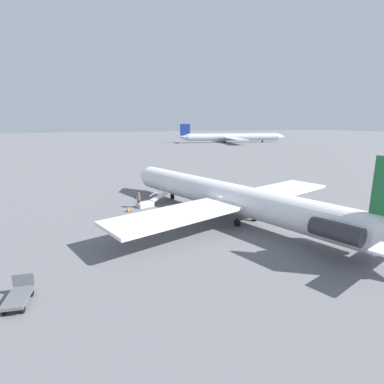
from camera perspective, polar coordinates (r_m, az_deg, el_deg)
The scene contains 7 objects.
ground_plane at distance 30.84m, azimuth 6.27°, elevation -4.67°, with size 600.00×600.00×0.00m, color slate.
airplane_main at distance 29.55m, azimuth 7.82°, elevation -1.08°, with size 34.05×26.55×7.34m.
airplane_far_center at distance 148.15m, azimuth 7.66°, elevation 10.34°, with size 41.30×52.43×8.81m.
boarding_stairs at distance 34.78m, azimuth -8.35°, elevation -2.02°, with size 2.20×4.13×1.79m.
passenger at distance 34.15m, azimuth -10.18°, elevation -1.30°, with size 0.42×0.57×1.74m.
luggage_cart at distance 19.03m, azimuth -30.13°, elevation -16.72°, with size 2.35×1.44×1.22m.
traffic_cone_near_stairs at distance 33.02m, azimuth -12.08°, elevation -3.23°, with size 0.50×0.50×0.55m.
Camera 1 is at (-25.86, 13.96, 9.35)m, focal length 28.00 mm.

